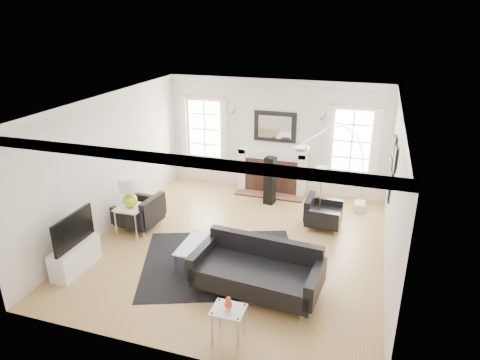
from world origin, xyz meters
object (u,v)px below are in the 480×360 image
(sofa, at_px, (258,271))
(arc_floor_lamp, at_px, (333,167))
(armchair_left, at_px, (142,213))
(armchair_right, at_px, (321,214))
(coffee_table, at_px, (208,247))
(fireplace, at_px, (272,172))
(gourd_lamp, at_px, (129,190))

(sofa, height_order, arc_floor_lamp, arc_floor_lamp)
(armchair_left, distance_m, armchair_right, 3.77)
(armchair_left, relative_size, coffee_table, 1.01)
(coffee_table, xyz_separation_m, arc_floor_lamp, (1.83, 2.71, 0.77))
(fireplace, xyz_separation_m, arc_floor_lamp, (1.57, -0.97, 0.62))
(gourd_lamp, bearing_deg, armchair_left, 78.09)
(fireplace, height_order, armchair_right, fireplace)
(armchair_left, height_order, gourd_lamp, gourd_lamp)
(armchair_left, distance_m, gourd_lamp, 0.69)
(gourd_lamp, bearing_deg, coffee_table, -18.90)
(sofa, bearing_deg, fireplace, 100.52)
(sofa, distance_m, arc_floor_lamp, 3.33)
(fireplace, height_order, armchair_left, fireplace)
(coffee_table, relative_size, arc_floor_lamp, 0.45)
(armchair_right, bearing_deg, gourd_lamp, -158.08)
(sofa, height_order, armchair_right, sofa)
(fireplace, relative_size, armchair_left, 1.77)
(fireplace, relative_size, coffee_table, 1.78)
(armchair_right, relative_size, gourd_lamp, 1.30)
(fireplace, relative_size, arc_floor_lamp, 0.79)
(gourd_lamp, height_order, arc_floor_lamp, arc_floor_lamp)
(sofa, relative_size, coffee_table, 2.25)
(fireplace, bearing_deg, sofa, -79.48)
(sofa, height_order, armchair_left, sofa)
(arc_floor_lamp, bearing_deg, gourd_lamp, -151.46)
(sofa, xyz_separation_m, arc_floor_lamp, (0.81, 3.13, 0.79))
(sofa, relative_size, arc_floor_lamp, 1.00)
(coffee_table, bearing_deg, fireplace, 85.94)
(armchair_right, distance_m, coffee_table, 2.73)
(fireplace, distance_m, coffee_table, 3.69)
(coffee_table, xyz_separation_m, gourd_lamp, (-1.94, 0.66, 0.57))
(fireplace, bearing_deg, gourd_lamp, -126.13)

